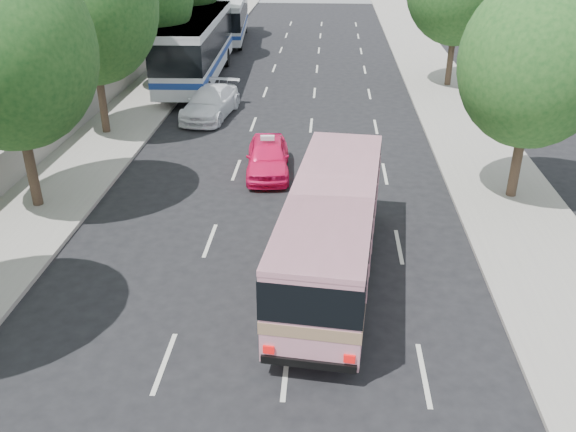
# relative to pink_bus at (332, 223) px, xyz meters

# --- Properties ---
(ground) EXTENTS (120.00, 120.00, 0.00)m
(ground) POSITION_rel_pink_bus_xyz_m (-2.02, -2.02, -1.79)
(ground) COLOR black
(ground) RESTS_ON ground
(sidewalk_left) EXTENTS (4.00, 90.00, 0.15)m
(sidewalk_left) POSITION_rel_pink_bus_xyz_m (-10.52, 17.98, -1.72)
(sidewalk_left) COLOR #9E998E
(sidewalk_left) RESTS_ON ground
(sidewalk_right) EXTENTS (4.00, 90.00, 0.12)m
(sidewalk_right) POSITION_rel_pink_bus_xyz_m (6.48, 17.98, -1.73)
(sidewalk_right) COLOR #9E998E
(sidewalk_right) RESTS_ON ground
(low_wall) EXTENTS (0.30, 90.00, 1.50)m
(low_wall) POSITION_rel_pink_bus_xyz_m (-12.32, 17.98, -0.89)
(low_wall) COLOR #9E998E
(low_wall) RESTS_ON sidewalk_left
(tree_left_b) EXTENTS (5.70, 5.70, 8.88)m
(tree_left_b) POSITION_rel_pink_bus_xyz_m (-10.44, 3.93, 4.02)
(tree_left_b) COLOR #38281E
(tree_left_b) RESTS_ON ground
(tree_left_c) EXTENTS (6.00, 6.00, 9.35)m
(tree_left_c) POSITION_rel_pink_bus_xyz_m (-10.64, 11.93, 4.33)
(tree_left_c) COLOR #38281E
(tree_left_c) RESTS_ON ground
(tree_right_near) EXTENTS (5.10, 5.10, 7.95)m
(tree_right_near) POSITION_rel_pink_bus_xyz_m (6.76, 5.93, 3.41)
(tree_right_near) COLOR #38281E
(tree_right_near) RESTS_ON ground
(pink_bus) EXTENTS (3.25, 9.23, 2.88)m
(pink_bus) POSITION_rel_pink_bus_xyz_m (0.00, 0.00, 0.00)
(pink_bus) COLOR pink
(pink_bus) RESTS_ON ground
(pink_taxi) EXTENTS (2.03, 4.32, 1.43)m
(pink_taxi) POSITION_rel_pink_bus_xyz_m (-2.57, 7.73, -1.08)
(pink_taxi) COLOR #FF165E
(pink_taxi) RESTS_ON ground
(white_pickup) EXTENTS (2.76, 5.35, 1.48)m
(white_pickup) POSITION_rel_pink_bus_xyz_m (-6.24, 15.08, -1.05)
(white_pickup) COLOR white
(white_pickup) RESTS_ON ground
(tour_coach_front) EXTENTS (3.33, 13.34, 3.96)m
(tour_coach_front) POSITION_rel_pink_bus_xyz_m (-8.32, 22.09, 0.59)
(tour_coach_front) COLOR silver
(tour_coach_front) RESTS_ON ground
(tour_coach_rear) EXTENTS (3.26, 11.18, 3.30)m
(tour_coach_rear) POSITION_rel_pink_bus_xyz_m (-8.32, 35.44, 0.19)
(tour_coach_rear) COLOR silver
(tour_coach_rear) RESTS_ON ground
(taxi_roof_sign) EXTENTS (0.56, 0.22, 0.18)m
(taxi_roof_sign) POSITION_rel_pink_bus_xyz_m (-2.57, 7.73, -0.27)
(taxi_roof_sign) COLOR silver
(taxi_roof_sign) RESTS_ON pink_taxi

